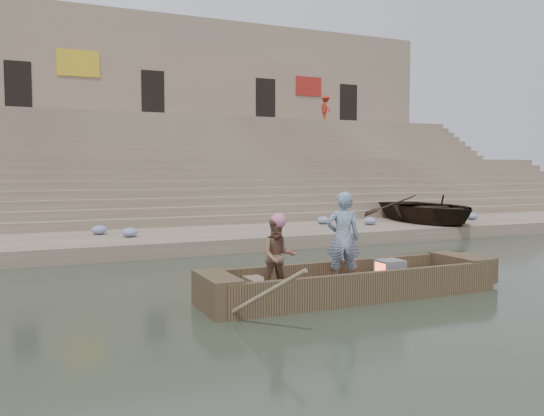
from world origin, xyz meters
TOP-DOWN VIEW (x-y plane):
  - ground at (0.00, 0.00)m, footprint 120.00×120.00m
  - lower_landing at (0.00, 8.00)m, footprint 32.00×4.00m
  - mid_landing at (0.00, 15.50)m, footprint 32.00×3.00m
  - upper_landing at (0.00, 22.50)m, footprint 32.00×3.00m
  - ghat_steps at (0.00, 17.19)m, footprint 32.00×11.00m
  - building_wall at (0.00, 26.50)m, footprint 32.00×5.07m
  - main_rowboat at (-3.61, 0.31)m, footprint 5.00×1.30m
  - rowboat_trim at (-3.40, 0.30)m, footprint 6.04×2.63m
  - standing_man at (-3.72, 0.41)m, footprint 0.72×0.59m
  - rowing_man at (-5.15, 0.11)m, footprint 0.71×0.60m
  - television at (-2.75, 0.31)m, footprint 0.46×0.42m
  - beached_rowboat at (4.31, 7.77)m, footprint 3.95×5.19m
  - pedestrian at (8.01, 21.75)m, footprint 0.69×1.08m
  - cloth_bundles at (-0.82, 8.25)m, footprint 13.98×1.50m

SIDE VIEW (x-z plane):
  - ground at x=0.00m, z-range 0.00..0.00m
  - main_rowboat at x=-3.61m, z-range 0.00..0.22m
  - lower_landing at x=0.00m, z-range 0.00..0.40m
  - rowboat_trim at x=-3.40m, z-range -0.68..1.29m
  - television at x=-2.75m, z-range 0.22..0.62m
  - cloth_bundles at x=-0.82m, z-range 0.40..0.66m
  - rowing_man at x=-5.15m, z-range 0.22..1.52m
  - beached_rowboat at x=4.31m, z-range 0.40..1.41m
  - standing_man at x=-3.72m, z-range 0.22..1.92m
  - mid_landing at x=0.00m, z-range 0.00..2.80m
  - ghat_steps at x=0.00m, z-range -0.80..4.40m
  - upper_landing at x=0.00m, z-range 0.00..5.20m
  - building_wall at x=0.00m, z-range 0.00..11.20m
  - pedestrian at x=8.01m, z-range 5.20..6.79m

